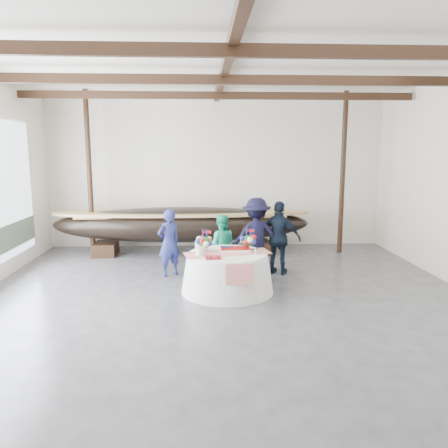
{
  "coord_description": "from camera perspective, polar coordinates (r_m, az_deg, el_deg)",
  "views": [
    {
      "loc": [
        -0.44,
        -7.22,
        2.92
      ],
      "look_at": [
        0.07,
        2.91,
        1.19
      ],
      "focal_mm": 35.0,
      "sensor_mm": 36.0,
      "label": 1
    }
  ],
  "objects": [
    {
      "name": "floor",
      "position": [
        7.8,
        0.57,
        -12.31
      ],
      "size": [
        10.0,
        12.0,
        0.01
      ],
      "primitive_type": "cube",
      "color": "#3D3D42",
      "rests_on": "ground"
    },
    {
      "name": "wall_front",
      "position": [
        1.46,
        15.71,
        -18.17
      ],
      "size": [
        10.0,
        0.02,
        4.5
      ],
      "primitive_type": "cube",
      "color": "silver",
      "rests_on": "ground"
    },
    {
      "name": "guest_woman_teal",
      "position": [
        10.29,
        -0.4,
        -2.68
      ],
      "size": [
        0.73,
        0.59,
        1.43
      ],
      "primitive_type": "imported",
      "rotation": [
        0.0,
        0.0,
        3.07
      ],
      "color": "#21AB81",
      "rests_on": "ground"
    },
    {
      "name": "pavilion_structure",
      "position": [
        8.14,
        0.25,
        17.32
      ],
      "size": [
        9.8,
        11.76,
        4.5
      ],
      "color": "black",
      "rests_on": "ground"
    },
    {
      "name": "guest_man_right",
      "position": [
        10.34,
        7.23,
        -1.83
      ],
      "size": [
        1.1,
        0.81,
        1.74
      ],
      "primitive_type": "imported",
      "rotation": [
        0.0,
        0.0,
        2.71
      ],
      "color": "black",
      "rests_on": "ground"
    },
    {
      "name": "banquet_table",
      "position": [
        9.1,
        0.44,
        -6.34
      ],
      "size": [
        1.91,
        1.91,
        0.82
      ],
      "color": "silver",
      "rests_on": "ground"
    },
    {
      "name": "longboat_display",
      "position": [
        12.28,
        -5.51,
        -0.03
      ],
      "size": [
        7.16,
        1.43,
        1.34
      ],
      "color": "black",
      "rests_on": "ground"
    },
    {
      "name": "guest_man_left",
      "position": [
        10.27,
        4.23,
        -1.63
      ],
      "size": [
        1.2,
        0.72,
        1.82
      ],
      "primitive_type": "imported",
      "rotation": [
        0.0,
        0.0,
        3.18
      ],
      "color": "black",
      "rests_on": "ground"
    },
    {
      "name": "wall_back",
      "position": [
        13.24,
        -0.98,
        6.78
      ],
      "size": [
        10.0,
        0.02,
        4.5
      ],
      "primitive_type": "cube",
      "color": "silver",
      "rests_on": "ground"
    },
    {
      "name": "guest_woman_blue",
      "position": [
        10.24,
        -7.21,
        -2.44
      ],
      "size": [
        0.68,
        0.63,
        1.57
      ],
      "primitive_type": "imported",
      "rotation": [
        0.0,
        0.0,
        3.74
      ],
      "color": "navy",
      "rests_on": "ground"
    },
    {
      "name": "tabletop_items",
      "position": [
        9.12,
        0.17,
        -2.68
      ],
      "size": [
        1.84,
        0.99,
        0.4
      ],
      "color": "red",
      "rests_on": "banquet_table"
    },
    {
      "name": "ceiling",
      "position": [
        7.4,
        0.63,
        21.99
      ],
      "size": [
        10.0,
        12.0,
        0.01
      ],
      "primitive_type": "cube",
      "color": "white",
      "rests_on": "wall_back"
    }
  ]
}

